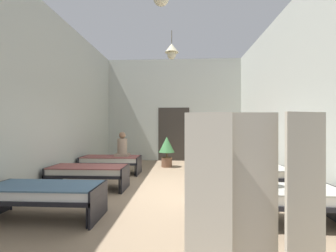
{
  "coord_description": "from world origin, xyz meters",
  "views": [
    {
      "loc": [
        0.36,
        -5.84,
        1.58
      ],
      "look_at": [
        0.0,
        0.44,
        1.57
      ],
      "focal_mm": 25.54,
      "sensor_mm": 36.0,
      "label": 1
    }
  ],
  "objects_px": {
    "bed_left_row_0": "(45,193)",
    "bed_right_row_1": "(248,173)",
    "bed_left_row_1": "(89,171)",
    "patient_seated_primary": "(258,169)",
    "bed_right_row_2": "(232,161)",
    "potted_plant": "(167,148)",
    "bed_left_row_2": "(111,160)",
    "bed_right_row_0": "(281,197)",
    "privacy_screen": "(256,208)",
    "nurse_near_aisle": "(197,175)",
    "patient_seated_secondary": "(122,147)"
  },
  "relations": [
    {
      "from": "bed_left_row_2",
      "to": "patient_seated_secondary",
      "type": "distance_m",
      "value": 0.56
    },
    {
      "from": "nurse_near_aisle",
      "to": "bed_right_row_1",
      "type": "bearing_deg",
      "value": 65.5
    },
    {
      "from": "bed_left_row_1",
      "to": "bed_right_row_0",
      "type": "bearing_deg",
      "value": -25.82
    },
    {
      "from": "bed_left_row_0",
      "to": "patient_seated_primary",
      "type": "relative_size",
      "value": 2.37
    },
    {
      "from": "bed_left_row_0",
      "to": "bed_left_row_2",
      "type": "height_order",
      "value": "same"
    },
    {
      "from": "bed_left_row_0",
      "to": "bed_right_row_2",
      "type": "distance_m",
      "value": 5.46
    },
    {
      "from": "potted_plant",
      "to": "nurse_near_aisle",
      "type": "bearing_deg",
      "value": -77.51
    },
    {
      "from": "bed_left_row_0",
      "to": "privacy_screen",
      "type": "height_order",
      "value": "privacy_screen"
    },
    {
      "from": "bed_left_row_0",
      "to": "patient_seated_primary",
      "type": "height_order",
      "value": "patient_seated_primary"
    },
    {
      "from": "potted_plant",
      "to": "bed_right_row_2",
      "type": "bearing_deg",
      "value": -32.58
    },
    {
      "from": "bed_left_row_1",
      "to": "patient_seated_primary",
      "type": "distance_m",
      "value": 4.04
    },
    {
      "from": "patient_seated_primary",
      "to": "potted_plant",
      "type": "xyz_separation_m",
      "value": [
        -1.82,
        5.11,
        -0.16
      ]
    },
    {
      "from": "bed_right_row_2",
      "to": "patient_seated_primary",
      "type": "relative_size",
      "value": 2.37
    },
    {
      "from": "bed_right_row_1",
      "to": "patient_seated_primary",
      "type": "distance_m",
      "value": 1.9
    },
    {
      "from": "patient_seated_primary",
      "to": "patient_seated_secondary",
      "type": "distance_m",
      "value": 5.0
    },
    {
      "from": "bed_right_row_0",
      "to": "privacy_screen",
      "type": "bearing_deg",
      "value": -118.0
    },
    {
      "from": "bed_right_row_0",
      "to": "bed_right_row_1",
      "type": "bearing_deg",
      "value": 90.0
    },
    {
      "from": "bed_left_row_0",
      "to": "patient_seated_secondary",
      "type": "bearing_deg",
      "value": 84.86
    },
    {
      "from": "bed_right_row_1",
      "to": "privacy_screen",
      "type": "bearing_deg",
      "value": -104.45
    },
    {
      "from": "bed_left_row_0",
      "to": "privacy_screen",
      "type": "bearing_deg",
      "value": -30.98
    },
    {
      "from": "patient_seated_secondary",
      "to": "privacy_screen",
      "type": "height_order",
      "value": "privacy_screen"
    },
    {
      "from": "bed_left_row_0",
      "to": "privacy_screen",
      "type": "xyz_separation_m",
      "value": [
        2.98,
        -1.79,
        0.41
      ]
    },
    {
      "from": "patient_seated_secondary",
      "to": "patient_seated_primary",
      "type": "bearing_deg",
      "value": -49.77
    },
    {
      "from": "bed_left_row_0",
      "to": "bed_right_row_0",
      "type": "height_order",
      "value": "same"
    },
    {
      "from": "bed_right_row_1",
      "to": "nurse_near_aisle",
      "type": "xyz_separation_m",
      "value": [
        -1.28,
        -0.74,
        0.09
      ]
    },
    {
      "from": "bed_right_row_2",
      "to": "potted_plant",
      "type": "relative_size",
      "value": 1.64
    },
    {
      "from": "patient_seated_primary",
      "to": "bed_left_row_1",
      "type": "bearing_deg",
      "value": 153.03
    },
    {
      "from": "bed_right_row_0",
      "to": "potted_plant",
      "type": "xyz_separation_m",
      "value": [
        -2.17,
        5.19,
        0.27
      ]
    },
    {
      "from": "bed_right_row_2",
      "to": "privacy_screen",
      "type": "distance_m",
      "value": 5.68
    },
    {
      "from": "bed_right_row_2",
      "to": "patient_seated_secondary",
      "type": "xyz_separation_m",
      "value": [
        -3.58,
        0.09,
        0.43
      ]
    },
    {
      "from": "bed_right_row_1",
      "to": "bed_right_row_2",
      "type": "distance_m",
      "value": 1.9
    },
    {
      "from": "bed_right_row_2",
      "to": "potted_plant",
      "type": "xyz_separation_m",
      "value": [
        -2.17,
        1.39,
        0.27
      ]
    },
    {
      "from": "nurse_near_aisle",
      "to": "privacy_screen",
      "type": "relative_size",
      "value": 0.87
    },
    {
      "from": "bed_right_row_0",
      "to": "bed_right_row_1",
      "type": "height_order",
      "value": "same"
    },
    {
      "from": "bed_right_row_0",
      "to": "privacy_screen",
      "type": "xyz_separation_m",
      "value": [
        -0.95,
        -1.79,
        0.41
      ]
    },
    {
      "from": "bed_right_row_0",
      "to": "potted_plant",
      "type": "height_order",
      "value": "potted_plant"
    },
    {
      "from": "nurse_near_aisle",
      "to": "potted_plant",
      "type": "bearing_deg",
      "value": 137.89
    },
    {
      "from": "bed_right_row_2",
      "to": "privacy_screen",
      "type": "relative_size",
      "value": 1.12
    },
    {
      "from": "bed_left_row_0",
      "to": "bed_right_row_1",
      "type": "xyz_separation_m",
      "value": [
        3.93,
        1.9,
        0.0
      ]
    },
    {
      "from": "bed_right_row_1",
      "to": "patient_seated_secondary",
      "type": "xyz_separation_m",
      "value": [
        -3.58,
        1.99,
        0.43
      ]
    },
    {
      "from": "bed_right_row_0",
      "to": "bed_right_row_2",
      "type": "distance_m",
      "value": 3.8
    },
    {
      "from": "bed_left_row_0",
      "to": "patient_seated_secondary",
      "type": "xyz_separation_m",
      "value": [
        0.35,
        3.89,
        0.43
      ]
    },
    {
      "from": "bed_right_row_2",
      "to": "potted_plant",
      "type": "height_order",
      "value": "potted_plant"
    },
    {
      "from": "bed_left_row_0",
      "to": "patient_seated_secondary",
      "type": "distance_m",
      "value": 3.93
    },
    {
      "from": "bed_left_row_0",
      "to": "bed_left_row_2",
      "type": "bearing_deg",
      "value": 90.0
    },
    {
      "from": "bed_left_row_0",
      "to": "patient_seated_secondary",
      "type": "relative_size",
      "value": 2.37
    },
    {
      "from": "bed_left_row_2",
      "to": "privacy_screen",
      "type": "bearing_deg",
      "value": -61.95
    },
    {
      "from": "patient_seated_secondary",
      "to": "bed_right_row_2",
      "type": "bearing_deg",
      "value": -1.51
    },
    {
      "from": "nurse_near_aisle",
      "to": "privacy_screen",
      "type": "bearing_deg",
      "value": -48.18
    },
    {
      "from": "potted_plant",
      "to": "privacy_screen",
      "type": "height_order",
      "value": "privacy_screen"
    }
  ]
}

